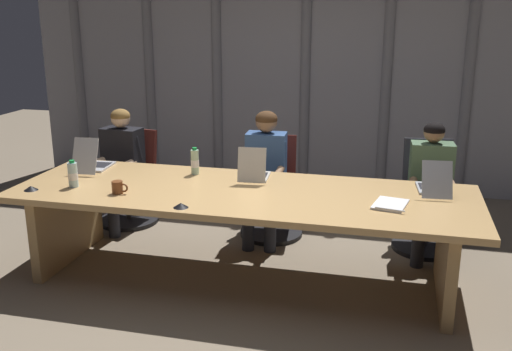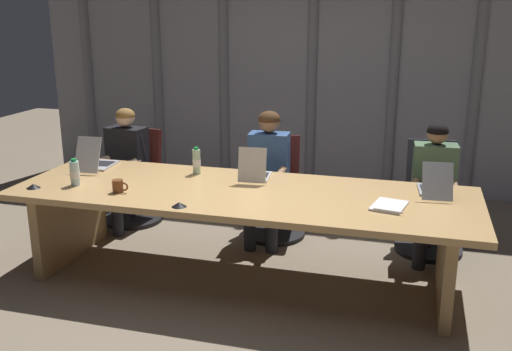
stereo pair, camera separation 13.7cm
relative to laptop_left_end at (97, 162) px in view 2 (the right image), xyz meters
name	(u,v)px [view 2 (the right image)]	position (x,y,z in m)	size (l,w,h in m)	color
ground_plane	(242,277)	(1.44, -0.29, -0.80)	(13.62, 13.62, 0.00)	#7F705B
conference_table	(242,209)	(1.44, -0.29, -0.21)	(3.62, 1.19, 0.74)	tan
curtain_backdrop	(308,61)	(1.44, 2.41, 0.72)	(6.81, 0.17, 3.04)	#9999A0
laptop_left_end	(97,162)	(0.00, 0.00, 0.00)	(0.25, 0.48, 0.31)	#BCBCC1
laptop_left_mid	(255,173)	(1.45, 0.04, 0.00)	(0.26, 0.38, 0.30)	beige
laptop_center	(434,187)	(2.88, 0.03, -0.01)	(0.26, 0.47, 0.28)	#A8ADB7
office_chair_left_end	(135,186)	(-0.03, 0.73, -0.45)	(0.60, 0.61, 0.93)	#511E19
office_chair_left_mid	(275,198)	(1.46, 0.73, -0.44)	(0.60, 0.60, 0.94)	#511E19
office_chair_center	(430,211)	(2.89, 0.73, -0.43)	(0.60, 0.60, 0.98)	#2D2D38
person_left_end	(123,160)	(-0.06, 0.57, -0.13)	(0.43, 0.57, 1.18)	black
person_left_mid	(267,168)	(1.42, 0.57, -0.11)	(0.40, 0.56, 1.21)	#335184
person_center	(434,184)	(2.90, 0.57, -0.14)	(0.40, 0.56, 1.18)	#4C6B4C
water_bottle_primary	(75,173)	(0.10, -0.51, 0.04)	(0.08, 0.08, 0.22)	silver
water_bottle_secondary	(197,162)	(0.92, 0.08, 0.05)	(0.07, 0.07, 0.23)	#ADD1B2
coffee_mug_near	(118,186)	(0.53, -0.58, -0.01)	(0.13, 0.08, 0.10)	brown
conference_mic_left_side	(33,186)	(-0.18, -0.67, -0.04)	(0.11, 0.11, 0.04)	black
conference_mic_middle	(179,205)	(1.11, -0.78, -0.04)	(0.11, 0.11, 0.04)	black
spiral_notepad	(389,206)	(2.57, -0.38, -0.05)	(0.27, 0.34, 0.03)	silver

